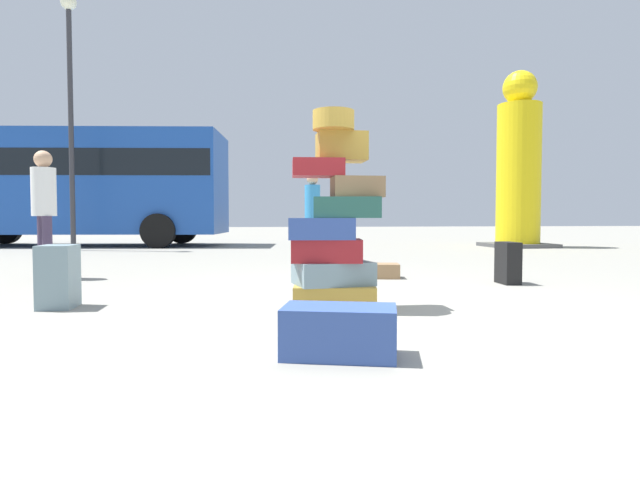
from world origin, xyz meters
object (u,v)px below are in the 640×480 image
suitcase_navy_white_trunk (339,331)px  lamp_post (70,85)px  suitcase_brown_foreground_near (370,271)px  person_tourist_with_camera (44,202)px  yellow_dummy_statue (519,169)px  suitcase_black_upright_blue (508,263)px  person_bearded_onlooker (312,208)px  suitcase_tower (334,230)px  suitcase_slate_left_side (58,276)px  parked_bus (75,181)px

suitcase_navy_white_trunk → lamp_post: (-4.57, 10.35, 3.83)m
suitcase_brown_foreground_near → person_tourist_with_camera: person_tourist_with_camera is taller
yellow_dummy_statue → lamp_post: size_ratio=0.78×
yellow_dummy_statue → suitcase_navy_white_trunk: bearing=-124.2°
suitcase_brown_foreground_near → yellow_dummy_statue: (5.73, 6.40, 2.02)m
suitcase_brown_foreground_near → suitcase_black_upright_blue: (1.48, -0.84, 0.16)m
person_bearded_onlooker → yellow_dummy_statue: size_ratio=0.35×
suitcase_tower → suitcase_brown_foreground_near: (0.89, 2.22, -0.59)m
suitcase_navy_white_trunk → person_bearded_onlooker: bearing=99.3°
suitcase_brown_foreground_near → lamp_post: (-5.69, 6.63, 3.88)m
suitcase_navy_white_trunk → person_bearded_onlooker: person_bearded_onlooker is taller
person_bearded_onlooker → yellow_dummy_statue: (6.05, 3.11, 1.14)m
person_tourist_with_camera → lamp_post: bearing=159.8°
suitcase_black_upright_blue → person_bearded_onlooker: person_bearded_onlooker is taller
suitcase_tower → suitcase_slate_left_side: 2.45m
suitcase_black_upright_blue → parked_bus: 12.55m
suitcase_brown_foreground_near → suitcase_slate_left_side: 3.72m
suitcase_brown_foreground_near → person_tourist_with_camera: 4.33m
suitcase_navy_white_trunk → suitcase_slate_left_side: bearing=153.9°
suitcase_tower → person_bearded_onlooker: 5.55m
suitcase_tower → lamp_post: (-4.81, 8.86, 3.29)m
suitcase_tower → suitcase_navy_white_trunk: size_ratio=2.66×
suitcase_navy_white_trunk → suitcase_brown_foreground_near: (1.13, 3.71, -0.05)m
suitcase_brown_foreground_near → lamp_post: 9.56m
suitcase_navy_white_trunk → person_tourist_with_camera: bearing=141.6°
suitcase_navy_white_trunk → suitcase_tower: bearing=96.8°
suitcase_tower → suitcase_navy_white_trunk: 1.60m
suitcase_navy_white_trunk → suitcase_brown_foreground_near: 3.88m
yellow_dummy_statue → suitcase_tower: bearing=-127.5°
suitcase_tower → person_bearded_onlooker: size_ratio=1.04×
parked_bus → yellow_dummy_statue: bearing=-4.1°
parked_bus → lamp_post: lamp_post is taller
person_tourist_with_camera → parked_bus: parked_bus is taller
person_bearded_onlooker → yellow_dummy_statue: bearing=133.1°
suitcase_brown_foreground_near → person_bearded_onlooker: (-0.31, 3.28, 0.88)m
suitcase_tower → yellow_dummy_statue: size_ratio=0.36×
person_tourist_with_camera → parked_bus: (-2.10, 8.31, 0.84)m
suitcase_navy_white_trunk → person_tourist_with_camera: person_tourist_with_camera is taller
suitcase_tower → person_tourist_with_camera: size_ratio=1.03×
suitcase_slate_left_side → suitcase_black_upright_blue: (4.74, 0.94, -0.03)m
suitcase_tower → suitcase_navy_white_trunk: (-0.24, -1.49, -0.54)m
suitcase_brown_foreground_near → parked_bus: size_ratio=0.09×
suitcase_tower → suitcase_slate_left_side: size_ratio=3.08×
suitcase_brown_foreground_near → suitcase_black_upright_blue: suitcase_black_upright_blue is taller
person_bearded_onlooker → lamp_post: size_ratio=0.27×
suitcase_tower → yellow_dummy_statue: (6.62, 8.62, 1.43)m
suitcase_brown_foreground_near → parked_bus: 11.02m
suitcase_navy_white_trunk → parked_bus: parked_bus is taller
suitcase_tower → parked_bus: bearing=116.0°
parked_bus → suitcase_tower: bearing=-56.5°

